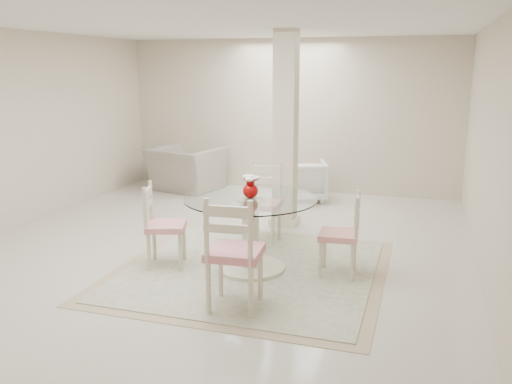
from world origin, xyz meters
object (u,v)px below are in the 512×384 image
(column, at_px, (286,130))
(red_vase, at_px, (250,187))
(dining_chair_north, at_px, (263,197))
(side_table, at_px, (281,193))
(dining_chair_south, at_px, (233,245))
(armchair_white, at_px, (304,181))
(dining_table, at_px, (251,234))
(dining_chair_east, at_px, (345,229))
(dining_chair_west, at_px, (160,219))
(recliner_taupe, at_px, (186,169))

(column, height_order, red_vase, column)
(column, bearing_deg, dining_chair_north, -93.50)
(column, distance_m, side_table, 1.55)
(dining_chair_south, xyz_separation_m, armchair_white, (-0.32, 4.41, -0.30))
(dining_chair_north, distance_m, side_table, 1.95)
(column, relative_size, dining_table, 1.88)
(column, height_order, dining_chair_north, column)
(red_vase, relative_size, armchair_white, 0.34)
(dining_chair_north, bearing_deg, dining_chair_east, -39.17)
(red_vase, height_order, dining_chair_south, dining_chair_south)
(dining_chair_west, distance_m, dining_chair_south, 1.44)
(dining_chair_north, xyz_separation_m, recliner_taupe, (-2.24, 2.51, -0.21))
(red_vase, distance_m, side_table, 3.02)
(column, xyz_separation_m, dining_chair_south, (0.26, -2.91, -0.72))
(side_table, bearing_deg, recliner_taupe, 162.50)
(recliner_taupe, bearing_deg, armchair_white, -169.57)
(dining_table, distance_m, recliner_taupe, 4.26)
(armchair_white, bearing_deg, red_vase, 74.34)
(red_vase, height_order, dining_chair_north, dining_chair_north)
(dining_chair_south, xyz_separation_m, recliner_taupe, (-2.56, 4.54, -0.25))
(dining_table, xyz_separation_m, armchair_white, (-0.16, 3.39, -0.09))
(column, distance_m, dining_chair_south, 3.01)
(dining_chair_west, bearing_deg, recliner_taupe, 2.70)
(dining_chair_south, height_order, armchair_white, dining_chair_south)
(dining_chair_north, distance_m, recliner_taupe, 3.37)
(recliner_taupe, xyz_separation_m, armchair_white, (2.24, -0.13, -0.05))
(dining_chair_north, bearing_deg, armchair_white, 87.12)
(dining_chair_south, bearing_deg, dining_table, -85.77)
(red_vase, relative_size, dining_chair_north, 0.22)
(dining_chair_south, distance_m, recliner_taupe, 5.22)
(dining_chair_south, relative_size, armchair_white, 1.64)
(armchair_white, bearing_deg, recliner_taupe, -21.70)
(column, relative_size, dining_chair_south, 2.24)
(dining_chair_east, bearing_deg, armchair_white, -163.82)
(dining_chair_north, relative_size, dining_chair_south, 0.94)
(dining_chair_east, xyz_separation_m, dining_chair_west, (-2.00, -0.33, 0.02))
(dining_table, xyz_separation_m, red_vase, (0.00, -0.00, 0.53))
(dining_chair_west, distance_m, side_table, 3.15)
(dining_table, relative_size, red_vase, 5.64)
(column, distance_m, dining_chair_west, 2.39)
(column, bearing_deg, red_vase, -86.83)
(column, distance_m, recliner_taupe, 2.97)
(armchair_white, relative_size, side_table, 1.59)
(red_vase, distance_m, dining_chair_south, 1.08)
(red_vase, xyz_separation_m, dining_chair_east, (1.00, 0.16, -0.42))
(dining_chair_north, distance_m, armchair_white, 2.40)
(red_vase, xyz_separation_m, armchair_white, (-0.16, 3.39, -0.62))
(recliner_taupe, relative_size, side_table, 2.57)
(recliner_taupe, distance_m, armchair_white, 2.24)
(dining_chair_east, relative_size, dining_chair_north, 0.89)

